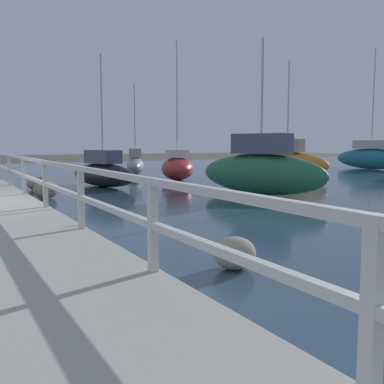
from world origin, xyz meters
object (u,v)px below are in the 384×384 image
(sailboat_black, at_px, (103,172))
(sailboat_green, at_px, (261,170))
(sailboat_gray, at_px, (135,164))
(sailboat_orange, at_px, (287,162))
(sailboat_red, at_px, (177,167))
(sailboat_teal, at_px, (371,157))

(sailboat_black, distance_m, sailboat_green, 6.67)
(sailboat_gray, relative_size, sailboat_orange, 0.87)
(sailboat_red, bearing_deg, sailboat_gray, 112.52)
(sailboat_red, bearing_deg, sailboat_teal, 27.38)
(sailboat_black, xyz_separation_m, sailboat_red, (4.22, 1.53, 0.03))
(sailboat_green, xyz_separation_m, sailboat_orange, (6.04, 5.54, -0.06))
(sailboat_gray, xyz_separation_m, sailboat_orange, (5.78, -6.55, 0.21))
(sailboat_teal, bearing_deg, sailboat_green, -151.11)
(sailboat_orange, xyz_separation_m, sailboat_red, (-5.70, 1.41, -0.16))
(sailboat_orange, height_order, sailboat_red, sailboat_red)
(sailboat_teal, distance_m, sailboat_red, 15.96)
(sailboat_green, xyz_separation_m, sailboat_teal, (16.22, 8.57, -0.01))
(sailboat_green, height_order, sailboat_red, sailboat_red)
(sailboat_orange, xyz_separation_m, sailboat_teal, (10.18, 3.03, 0.04))
(sailboat_black, distance_m, sailboat_red, 4.49)
(sailboat_teal, height_order, sailboat_red, sailboat_teal)
(sailboat_green, bearing_deg, sailboat_gray, 71.22)
(sailboat_teal, relative_size, sailboat_red, 1.22)
(sailboat_gray, relative_size, sailboat_teal, 0.64)
(sailboat_gray, relative_size, sailboat_green, 0.97)
(sailboat_green, distance_m, sailboat_orange, 8.20)
(sailboat_green, height_order, sailboat_orange, sailboat_orange)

